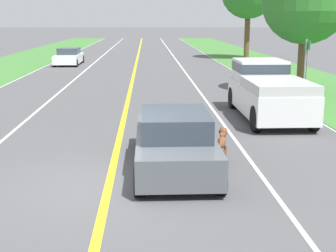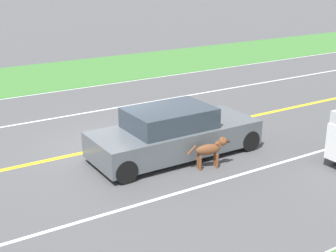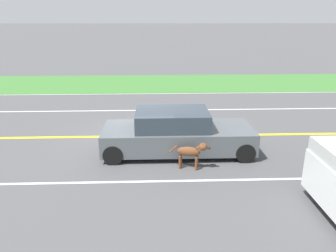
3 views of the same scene
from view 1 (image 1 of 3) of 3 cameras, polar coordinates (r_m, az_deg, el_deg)
ground_plane at (r=10.48m, az=-7.21°, el=-7.05°), size 400.00×400.00×0.00m
centre_divider_line at (r=10.47m, az=-7.21°, el=-7.03°), size 0.18×160.00×0.01m
lane_dash_same_dir at (r=10.77m, az=11.83°, el=-6.64°), size 0.10×160.00×0.01m
ego_car at (r=11.42m, az=0.80°, el=-1.85°), size 1.89×4.74×1.40m
dog at (r=11.94m, az=6.60°, el=-1.88°), size 0.43×1.17×0.84m
pickup_truck at (r=17.63m, az=12.01°, el=4.36°), size 2.11×5.37×2.01m
oncoming_car at (r=38.46m, az=-11.99°, el=8.25°), size 1.87×4.46×1.33m
roadside_tree_right_near at (r=23.65m, az=16.49°, el=14.48°), size 4.15×4.15×6.51m
street_sign at (r=21.16m, az=16.43°, el=7.37°), size 0.11×0.64×2.73m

